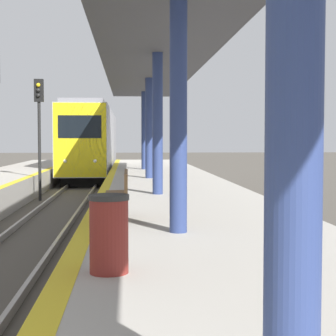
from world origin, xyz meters
TOP-DOWN VIEW (x-y plane):
  - train at (0.00, 37.01)m, footprint 2.67×21.04m
  - signal_far at (-1.16, 21.40)m, footprint 0.36×0.31m
  - station_canopy at (3.19, 14.15)m, footprint 3.23×31.93m
  - trash_bin at (2.15, 5.03)m, footprint 0.47×0.47m
  - bench at (2.21, 9.27)m, footprint 0.44×1.86m

SIDE VIEW (x-z plane):
  - trash_bin at x=2.15m, z-range 0.96..1.86m
  - bench at x=2.21m, z-range 0.99..1.91m
  - train at x=0.00m, z-range 0.04..4.59m
  - signal_far at x=-1.16m, z-range 0.95..5.82m
  - station_canopy at x=3.19m, z-range 2.76..6.86m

